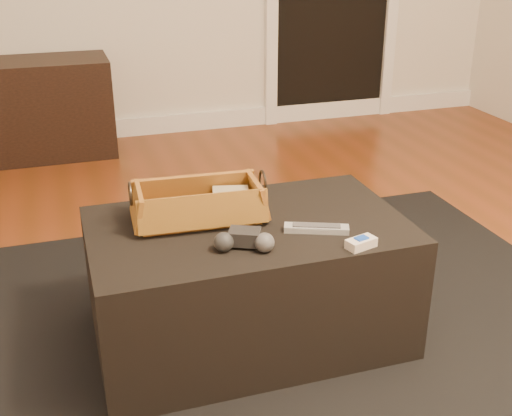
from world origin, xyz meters
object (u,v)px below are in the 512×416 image
object	(u,v)px
ottoman	(248,281)
wicker_basket	(199,205)
silver_remote	(316,228)
cream_gadget	(361,243)
tv_remote	(193,214)
game_controller	(244,240)

from	to	relation	value
ottoman	wicker_basket	world-z (taller)	wicker_basket
wicker_basket	silver_remote	bearing A→B (deg)	-31.30
ottoman	cream_gadget	world-z (taller)	cream_gadget
ottoman	silver_remote	world-z (taller)	silver_remote
silver_remote	cream_gadget	xyz separation A→B (m)	(0.08, -0.14, 0.00)
silver_remote	cream_gadget	bearing A→B (deg)	-59.47
wicker_basket	cream_gadget	bearing A→B (deg)	-39.65
ottoman	tv_remote	size ratio (longest dim) A/B	4.49
wicker_basket	ottoman	bearing A→B (deg)	-29.71
silver_remote	wicker_basket	bearing A→B (deg)	148.70
game_controller	silver_remote	distance (m)	0.25
wicker_basket	game_controller	bearing A→B (deg)	-72.01
game_controller	cream_gadget	distance (m)	0.34
wicker_basket	silver_remote	xyz separation A→B (m)	(0.32, -0.20, -0.04)
ottoman	wicker_basket	size ratio (longest dim) A/B	2.30
tv_remote	cream_gadget	world-z (taller)	tv_remote
tv_remote	cream_gadget	bearing A→B (deg)	-39.59
silver_remote	cream_gadget	world-z (taller)	cream_gadget
tv_remote	silver_remote	size ratio (longest dim) A/B	1.11
ottoman	game_controller	world-z (taller)	game_controller
game_controller	wicker_basket	bearing A→B (deg)	107.99
tv_remote	game_controller	size ratio (longest dim) A/B	1.20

